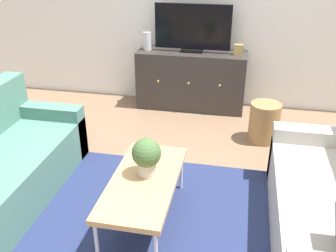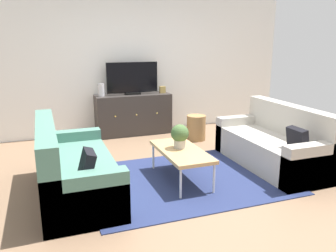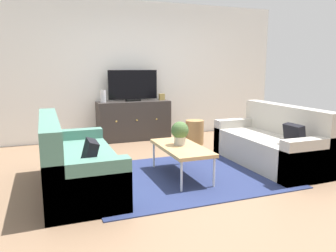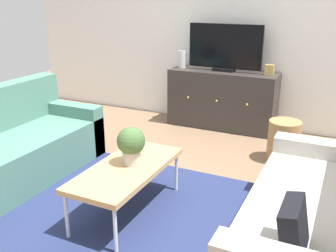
# 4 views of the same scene
# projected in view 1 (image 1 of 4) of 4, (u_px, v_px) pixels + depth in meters

# --- Properties ---
(ground_plane) EXTENTS (10.00, 10.00, 0.00)m
(ground_plane) POSITION_uv_depth(u_px,v_px,m) (156.00, 211.00, 3.23)
(ground_plane) COLOR #84664C
(wall_back) EXTENTS (6.40, 0.12, 2.70)m
(wall_back) POSITION_uv_depth(u_px,v_px,m) (200.00, 2.00, 4.86)
(wall_back) COLOR white
(wall_back) RESTS_ON ground_plane
(area_rug) EXTENTS (2.50, 1.90, 0.01)m
(area_rug) POSITION_uv_depth(u_px,v_px,m) (152.00, 222.00, 3.09)
(area_rug) COLOR navy
(area_rug) RESTS_ON ground_plane
(coffee_table) EXTENTS (0.50, 1.08, 0.42)m
(coffee_table) POSITION_uv_depth(u_px,v_px,m) (144.00, 183.00, 2.94)
(coffee_table) COLOR tan
(coffee_table) RESTS_ON ground_plane
(potted_plant) EXTENTS (0.23, 0.23, 0.31)m
(potted_plant) POSITION_uv_depth(u_px,v_px,m) (147.00, 156.00, 2.91)
(potted_plant) COLOR #B7B2A8
(potted_plant) RESTS_ON coffee_table
(tv_console) EXTENTS (1.42, 0.47, 0.77)m
(tv_console) POSITION_uv_depth(u_px,v_px,m) (191.00, 80.00, 5.06)
(tv_console) COLOR #332D2B
(tv_console) RESTS_ON ground_plane
(flat_screen_tv) EXTENTS (0.97, 0.16, 0.60)m
(flat_screen_tv) POSITION_uv_depth(u_px,v_px,m) (193.00, 28.00, 4.77)
(flat_screen_tv) COLOR black
(flat_screen_tv) RESTS_ON tv_console
(glass_vase) EXTENTS (0.11, 0.11, 0.23)m
(glass_vase) POSITION_uv_depth(u_px,v_px,m) (147.00, 41.00, 4.94)
(glass_vase) COLOR silver
(glass_vase) RESTS_ON tv_console
(mantel_clock) EXTENTS (0.11, 0.07, 0.13)m
(mantel_clock) POSITION_uv_depth(u_px,v_px,m) (238.00, 50.00, 4.75)
(mantel_clock) COLOR tan
(mantel_clock) RESTS_ON tv_console
(wicker_basket) EXTENTS (0.34, 0.34, 0.45)m
(wicker_basket) POSITION_uv_depth(u_px,v_px,m) (264.00, 122.00, 4.26)
(wicker_basket) COLOR #9E7547
(wicker_basket) RESTS_ON ground_plane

